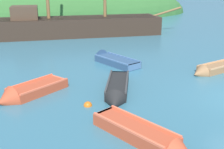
{
  "coord_description": "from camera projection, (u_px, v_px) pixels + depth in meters",
  "views": [
    {
      "loc": [
        -9.24,
        -7.93,
        4.71
      ],
      "look_at": [
        -4.45,
        4.44,
        0.31
      ],
      "focal_mm": 44.83,
      "sensor_mm": 36.0,
      "label": 1
    }
  ],
  "objects": [
    {
      "name": "sailing_ship",
      "position": [
        74.0,
        29.0,
        25.69
      ],
      "size": [
        18.29,
        5.57,
        12.66
      ],
      "rotation": [
        0.0,
        0.0,
        -0.14
      ],
      "color": "#38281E",
      "rests_on": "ground"
    },
    {
      "name": "rowboat_outer_right",
      "position": [
        146.0,
        138.0,
        8.6
      ],
      "size": [
        2.25,
        3.79,
        0.87
      ],
      "rotation": [
        0.0,
        0.0,
        5.1
      ],
      "color": "#C64C2D",
      "rests_on": "ground"
    },
    {
      "name": "rowboat_portside",
      "position": [
        213.0,
        70.0,
        15.35
      ],
      "size": [
        3.43,
        1.57,
        0.86
      ],
      "rotation": [
        0.0,
        0.0,
        3.35
      ],
      "color": "#9E7047",
      "rests_on": "ground"
    },
    {
      "name": "rowboat_near_dock",
      "position": [
        28.0,
        93.0,
        12.13
      ],
      "size": [
        3.37,
        2.61,
        1.08
      ],
      "rotation": [
        0.0,
        0.0,
        3.68
      ],
      "color": "#C64C2D",
      "rests_on": "ground"
    },
    {
      "name": "rowboat_outer_left",
      "position": [
        117.0,
        90.0,
        12.39
      ],
      "size": [
        2.44,
        3.73,
        0.87
      ],
      "rotation": [
        0.0,
        0.0,
        4.26
      ],
      "color": "black",
      "rests_on": "ground"
    },
    {
      "name": "rowboat_center",
      "position": [
        111.0,
        61.0,
        17.11
      ],
      "size": [
        2.23,
        3.86,
        1.05
      ],
      "rotation": [
        0.0,
        0.0,
        1.9
      ],
      "color": "#335175",
      "rests_on": "ground"
    },
    {
      "name": "shore_hill",
      "position": [
        36.0,
        17.0,
        39.88
      ],
      "size": [
        48.05,
        19.41,
        11.2
      ],
      "primitive_type": "ellipsoid",
      "color": "#387033",
      "rests_on": "ground"
    },
    {
      "name": "buoy_orange",
      "position": [
        88.0,
        106.0,
        11.18
      ],
      "size": [
        0.35,
        0.35,
        0.35
      ],
      "primitive_type": "sphere",
      "color": "orange",
      "rests_on": "ground"
    }
  ]
}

